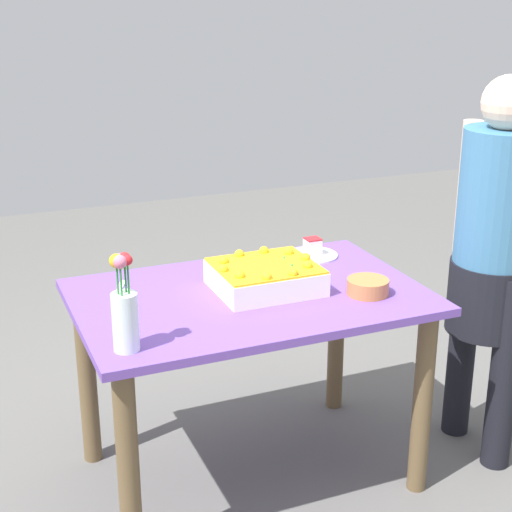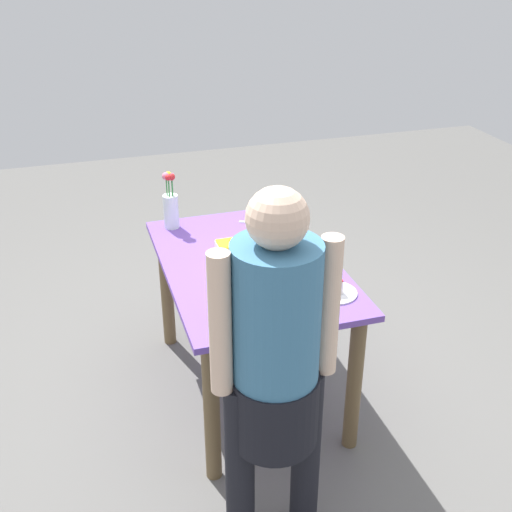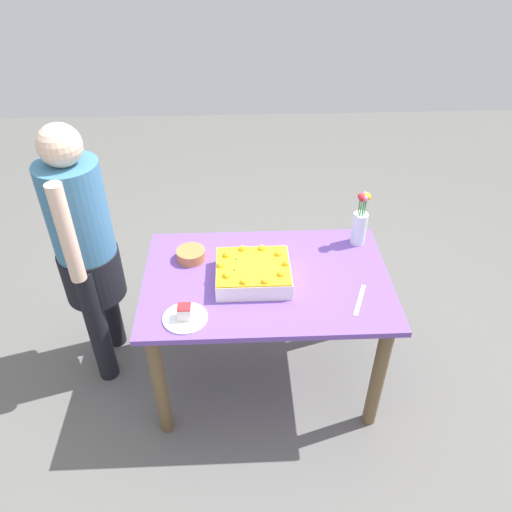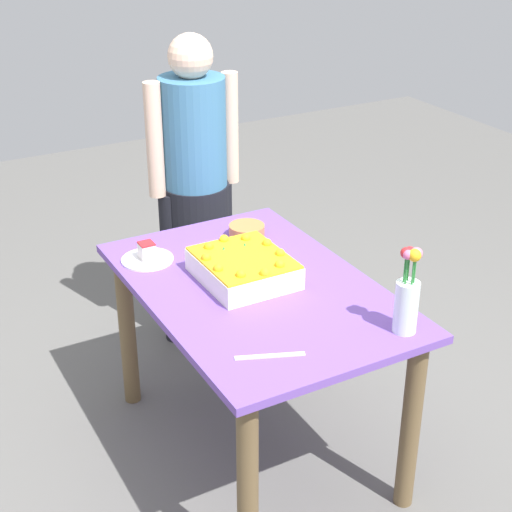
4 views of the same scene
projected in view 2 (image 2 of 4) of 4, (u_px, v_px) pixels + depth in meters
name	position (u px, v px, depth m)	size (l,w,h in m)	color
ground_plane	(250.00, 387.00, 3.40)	(8.00, 8.00, 0.00)	#5E5D5A
dining_table	(249.00, 287.00, 3.12)	(1.23, 0.81, 0.75)	#6D48A9
sheet_cake	(257.00, 260.00, 2.98)	(0.36, 0.31, 0.12)	white
serving_plate_with_slice	(334.00, 290.00, 2.79)	(0.20, 0.20, 0.08)	white
cake_knife	(260.00, 222.00, 3.47)	(0.22, 0.02, 0.00)	silver
flower_vase	(171.00, 205.00, 3.36)	(0.08, 0.08, 0.31)	white
fruit_bowl	(237.00, 303.00, 2.68)	(0.15, 0.15, 0.06)	#BD743E
person_standing	(275.00, 362.00, 2.19)	(0.31, 0.45, 1.49)	black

